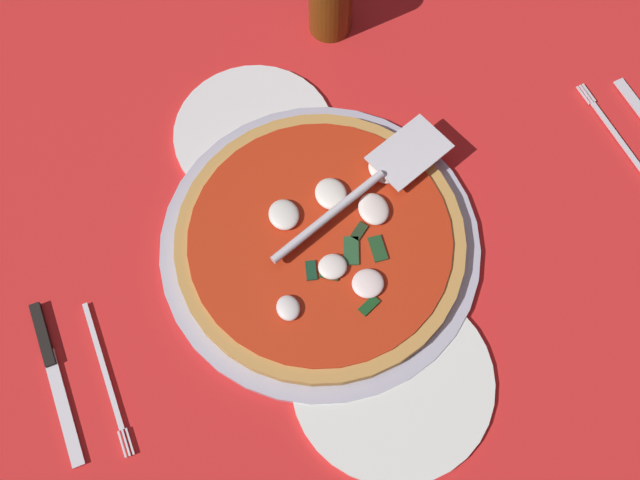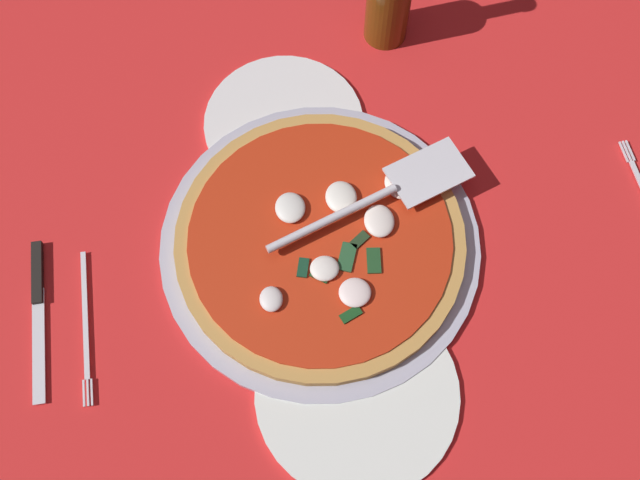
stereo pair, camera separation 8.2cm
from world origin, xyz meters
The scene contains 8 objects.
ground_plane centered at (0.00, 0.00, -0.40)cm, with size 102.39×102.39×0.80cm, color red.
checker_pattern centered at (0.00, 0.00, 0.05)cm, with size 102.39×102.39×0.10cm.
pizza_pan centered at (-2.09, 4.58, 0.69)cm, with size 38.34×38.34×1.18cm, color #ADAFC3.
dinner_plate_left centered at (-20.23, 2.40, 0.60)cm, with size 22.77×22.77×1.00cm, color white.
dinner_plate_right centered at (15.41, 7.38, 0.60)cm, with size 20.52×20.52×1.00cm, color white.
pizza centered at (-2.06, 4.42, 2.18)cm, with size 34.46×34.46×2.95cm.
pizza_server centered at (1.93, -3.17, 4.55)cm, with size 13.09×25.70×1.00cm.
place_setting_far centered at (-7.71, 35.31, 0.46)cm, with size 20.49×12.71×1.40cm.
Camera 2 is at (-37.35, 8.40, 85.14)cm, focal length 42.89 mm.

